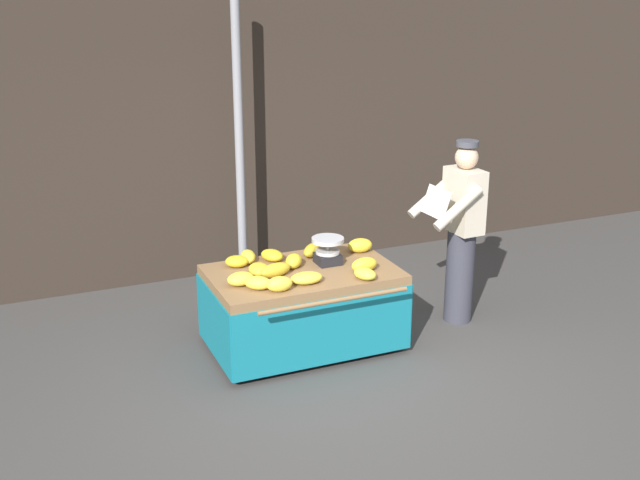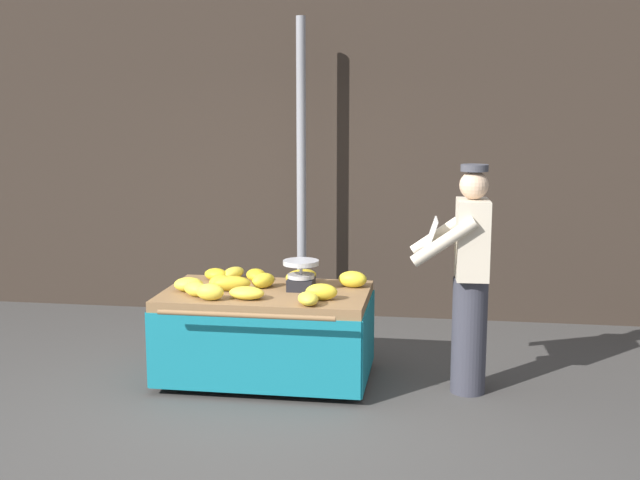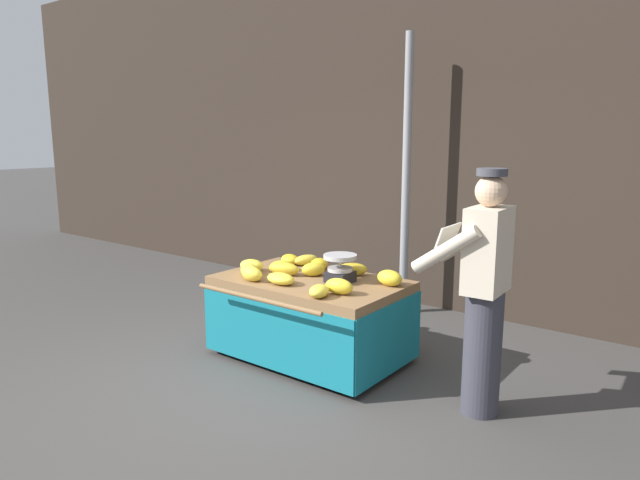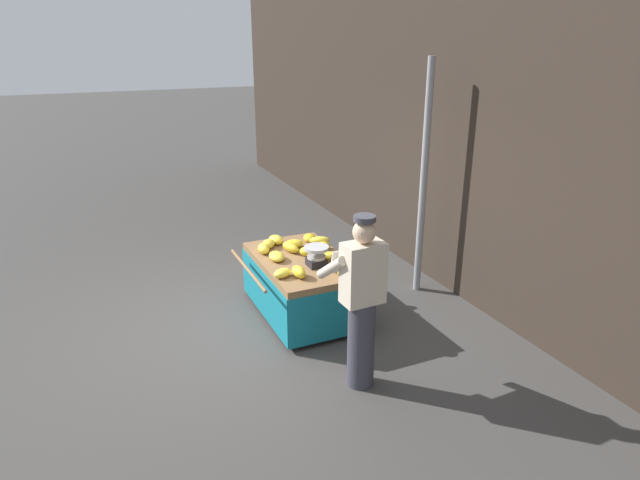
# 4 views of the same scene
# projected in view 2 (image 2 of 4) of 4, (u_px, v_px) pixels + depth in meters

# --- Properties ---
(ground_plane) EXTENTS (60.00, 60.00, 0.00)m
(ground_plane) POSITION_uv_depth(u_px,v_px,m) (235.00, 424.00, 5.39)
(ground_plane) COLOR #423F3D
(back_wall) EXTENTS (16.00, 0.24, 4.29)m
(back_wall) POSITION_uv_depth(u_px,v_px,m) (308.00, 104.00, 8.01)
(back_wall) COLOR #332821
(back_wall) RESTS_ON ground
(street_pole) EXTENTS (0.09, 0.09, 2.96)m
(street_pole) POSITION_uv_depth(u_px,v_px,m) (301.00, 175.00, 7.63)
(street_pole) COLOR gray
(street_pole) RESTS_ON ground
(banana_cart) EXTENTS (1.61, 1.18, 0.72)m
(banana_cart) POSITION_uv_depth(u_px,v_px,m) (266.00, 316.00, 6.18)
(banana_cart) COLOR olive
(banana_cart) RESTS_ON ground
(weighing_scale) EXTENTS (0.28, 0.28, 0.23)m
(weighing_scale) POSITION_uv_depth(u_px,v_px,m) (301.00, 275.00, 6.16)
(weighing_scale) COLOR black
(weighing_scale) RESTS_ON banana_cart
(banana_bunch_0) EXTENTS (0.21, 0.25, 0.10)m
(banana_bunch_0) POSITION_uv_depth(u_px,v_px,m) (308.00, 299.00, 5.70)
(banana_bunch_0) COLOR yellow
(banana_bunch_0) RESTS_ON banana_cart
(banana_bunch_1) EXTENTS (0.29, 0.28, 0.12)m
(banana_bunch_1) POSITION_uv_depth(u_px,v_px,m) (301.00, 276.00, 6.40)
(banana_bunch_1) COLOR gold
(banana_bunch_1) RESTS_ON banana_cart
(banana_bunch_2) EXTENTS (0.24, 0.17, 0.13)m
(banana_bunch_2) POSITION_uv_depth(u_px,v_px,m) (353.00, 279.00, 6.26)
(banana_bunch_2) COLOR yellow
(banana_bunch_2) RESTS_ON banana_cart
(banana_bunch_3) EXTENTS (0.24, 0.19, 0.11)m
(banana_bunch_3) POSITION_uv_depth(u_px,v_px,m) (189.00, 284.00, 6.12)
(banana_bunch_3) COLOR yellow
(banana_bunch_3) RESTS_ON banana_cart
(banana_bunch_4) EXTENTS (0.28, 0.19, 0.10)m
(banana_bunch_4) POSITION_uv_depth(u_px,v_px,m) (247.00, 293.00, 5.87)
(banana_bunch_4) COLOR yellow
(banana_bunch_4) RESTS_ON banana_cart
(banana_bunch_5) EXTENTS (0.24, 0.14, 0.12)m
(banana_bunch_5) POSITION_uv_depth(u_px,v_px,m) (321.00, 292.00, 5.84)
(banana_bunch_5) COLOR yellow
(banana_bunch_5) RESTS_ON banana_cart
(banana_bunch_6) EXTENTS (0.20, 0.25, 0.10)m
(banana_bunch_6) POSITION_uv_depth(u_px,v_px,m) (221.00, 282.00, 6.24)
(banana_bunch_6) COLOR yellow
(banana_bunch_6) RESTS_ON banana_cart
(banana_bunch_7) EXTENTS (0.24, 0.21, 0.10)m
(banana_bunch_7) POSITION_uv_depth(u_px,v_px,m) (216.00, 274.00, 6.51)
(banana_bunch_7) COLOR gold
(banana_bunch_7) RESTS_ON banana_cart
(banana_bunch_8) EXTENTS (0.23, 0.25, 0.12)m
(banana_bunch_8) POSITION_uv_depth(u_px,v_px,m) (263.00, 280.00, 6.24)
(banana_bunch_8) COLOR yellow
(banana_bunch_8) RESTS_ON banana_cart
(banana_bunch_9) EXTENTS (0.26, 0.25, 0.11)m
(banana_bunch_9) POSITION_uv_depth(u_px,v_px,m) (196.00, 289.00, 5.97)
(banana_bunch_9) COLOR yellow
(banana_bunch_9) RESTS_ON banana_cart
(banana_bunch_10) EXTENTS (0.19, 0.28, 0.10)m
(banana_bunch_10) POSITION_uv_depth(u_px,v_px,m) (234.00, 273.00, 6.57)
(banana_bunch_10) COLOR yellow
(banana_bunch_10) RESTS_ON banana_cart
(banana_bunch_11) EXTENTS (0.22, 0.15, 0.12)m
(banana_bunch_11) POSITION_uv_depth(u_px,v_px,m) (210.00, 292.00, 5.84)
(banana_bunch_11) COLOR yellow
(banana_bunch_11) RESTS_ON banana_cart
(banana_bunch_12) EXTENTS (0.24, 0.27, 0.10)m
(banana_bunch_12) POSITION_uv_depth(u_px,v_px,m) (256.00, 275.00, 6.48)
(banana_bunch_12) COLOR gold
(banana_bunch_12) RESTS_ON banana_cart
(banana_bunch_13) EXTENTS (0.31, 0.19, 0.12)m
(banana_bunch_13) POSITION_uv_depth(u_px,v_px,m) (232.00, 283.00, 6.14)
(banana_bunch_13) COLOR gold
(banana_bunch_13) RESTS_ON banana_cart
(vendor_person) EXTENTS (0.59, 0.53, 1.71)m
(vendor_person) POSITION_uv_depth(u_px,v_px,m) (469.00, 278.00, 5.85)
(vendor_person) COLOR #383842
(vendor_person) RESTS_ON ground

